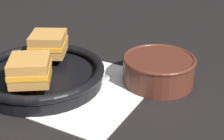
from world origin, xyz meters
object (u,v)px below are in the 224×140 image
soup_bowl (159,68)px  sandwich_near_right (30,70)px  sandwich_near_left (48,44)px  skillet (41,75)px  spoon (92,84)px

soup_bowl → sandwich_near_right: sandwich_near_right is taller
sandwich_near_left → sandwich_near_right: bearing=-149.9°
soup_bowl → skillet: soup_bowl is taller
sandwich_near_right → skillet: bearing=32.0°
sandwich_near_left → sandwich_near_right: size_ratio=0.99×
skillet → sandwich_near_left: 0.08m
skillet → soup_bowl: bearing=-52.2°
spoon → sandwich_near_right: bearing=161.0°
soup_bowl → sandwich_near_left: 0.24m
skillet → sandwich_near_right: size_ratio=2.92×
sandwich_near_right → sandwich_near_left: bearing=30.1°
spoon → sandwich_near_right: size_ratio=1.59×
spoon → sandwich_near_right: (-0.10, 0.06, 0.06)m
sandwich_near_right → spoon: bearing=-28.7°
spoon → sandwich_near_left: size_ratio=1.61×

